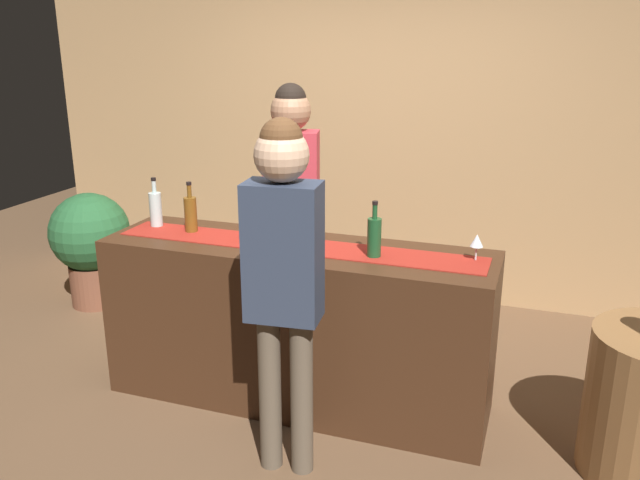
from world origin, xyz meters
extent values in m
plane|color=brown|center=(0.00, 0.00, 0.00)|extent=(10.00, 10.00, 0.00)
cube|color=tan|center=(0.00, 1.90, 1.45)|extent=(6.00, 0.12, 2.90)
cube|color=#3D2314|center=(0.00, 0.00, 0.48)|extent=(2.20, 0.60, 0.95)
cube|color=maroon|center=(0.00, 0.00, 0.96)|extent=(2.09, 0.28, 0.01)
cylinder|color=brown|center=(-0.68, 0.04, 1.06)|extent=(0.07, 0.07, 0.21)
cylinder|color=brown|center=(-0.68, 0.04, 1.20)|extent=(0.03, 0.03, 0.08)
cylinder|color=black|center=(-0.68, 0.04, 1.25)|extent=(0.03, 0.03, 0.02)
cylinder|color=#194723|center=(0.46, -0.04, 1.06)|extent=(0.07, 0.07, 0.21)
cylinder|color=#194723|center=(0.46, -0.04, 1.20)|extent=(0.03, 0.03, 0.08)
cylinder|color=black|center=(0.46, -0.04, 1.25)|extent=(0.03, 0.03, 0.02)
cylinder|color=#B2C6C1|center=(-0.94, 0.08, 1.06)|extent=(0.07, 0.07, 0.21)
cylinder|color=#B2C6C1|center=(-0.94, 0.08, 1.20)|extent=(0.03, 0.03, 0.08)
cylinder|color=black|center=(-0.94, 0.08, 1.25)|extent=(0.03, 0.03, 0.02)
cylinder|color=silver|center=(0.97, 0.08, 0.95)|extent=(0.06, 0.06, 0.00)
cylinder|color=silver|center=(0.97, 0.08, 0.99)|extent=(0.01, 0.01, 0.08)
cone|color=silver|center=(0.97, 0.08, 1.06)|extent=(0.07, 0.07, 0.06)
cylinder|color=silver|center=(-0.30, -0.01, 0.95)|extent=(0.06, 0.06, 0.00)
cylinder|color=silver|center=(-0.30, -0.01, 0.99)|extent=(0.01, 0.01, 0.08)
cone|color=silver|center=(-0.30, -0.01, 1.06)|extent=(0.07, 0.07, 0.06)
cylinder|color=#26262B|center=(-0.17, 0.60, 0.42)|extent=(0.11, 0.11, 0.84)
cylinder|color=#26262B|center=(-0.33, 0.56, 0.42)|extent=(0.11, 0.11, 0.84)
cube|color=#B7333D|center=(-0.25, 0.58, 1.17)|extent=(0.38, 0.28, 0.66)
sphere|color=#9E7051|center=(-0.25, 0.58, 1.62)|extent=(0.25, 0.25, 0.25)
sphere|color=black|center=(-0.25, 0.58, 1.69)|extent=(0.20, 0.20, 0.20)
cylinder|color=brown|center=(0.11, -0.63, 0.41)|extent=(0.11, 0.11, 0.81)
cylinder|color=brown|center=(0.26, -0.61, 0.41)|extent=(0.11, 0.11, 0.81)
cube|color=#2D384C|center=(0.19, -0.62, 1.13)|extent=(0.36, 0.23, 0.64)
sphere|color=#DBAD89|center=(0.19, -0.62, 1.58)|extent=(0.24, 0.24, 0.24)
sphere|color=brown|center=(0.19, -0.62, 1.64)|extent=(0.19, 0.19, 0.19)
cylinder|color=brown|center=(-2.04, 0.81, 0.17)|extent=(0.38, 0.38, 0.33)
sphere|color=#23562D|center=(-2.04, 0.81, 0.59)|extent=(0.62, 0.62, 0.62)
camera|label=1|loc=(1.27, -3.21, 2.08)|focal=36.90mm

